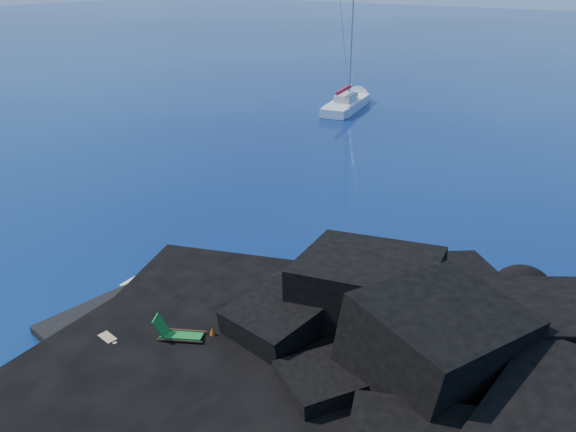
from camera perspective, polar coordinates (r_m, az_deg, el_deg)
name	(u,v)px	position (r m, az deg, el deg)	size (l,w,h in m)	color
ground	(78,310)	(24.76, -20.54, -8.97)	(400.00, 400.00, 0.00)	#04073E
headland	(401,403)	(19.35, 11.43, -18.13)	(24.00, 24.00, 3.60)	black
beach	(162,345)	(21.87, -12.65, -12.64)	(8.50, 6.00, 0.70)	black
surf_foam	(251,297)	(24.15, -3.81, -8.19)	(10.00, 8.00, 0.06)	white
sailboat	(347,109)	(57.08, 6.02, 10.80)	(2.54, 12.10, 12.68)	white
deck_chair	(181,330)	(20.83, -10.77, -11.34)	(1.70, 0.75, 1.17)	#186C26
towel	(108,343)	(21.82, -17.80, -12.17)	(1.84, 0.87, 0.05)	silver
sunbather	(108,339)	(21.73, -17.85, -11.83)	(1.75, 0.49, 0.27)	tan
marker_cone	(213,334)	(20.96, -7.67, -11.82)	(0.38, 0.38, 0.59)	#EA510C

